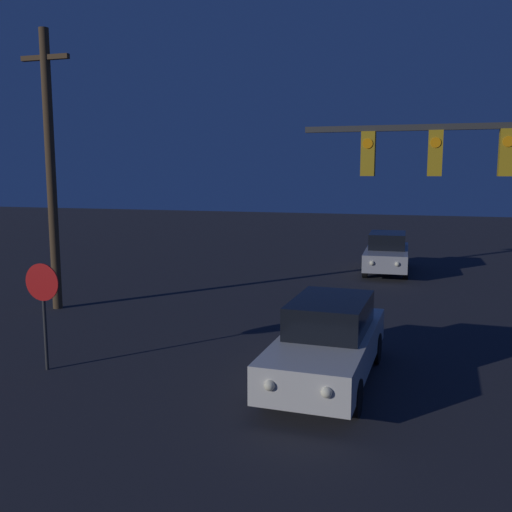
# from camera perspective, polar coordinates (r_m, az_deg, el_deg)

# --- Properties ---
(car_near) EXTENTS (1.83, 4.82, 1.63)m
(car_near) POSITION_cam_1_polar(r_m,az_deg,el_deg) (11.39, 7.23, -8.41)
(car_near) COLOR beige
(car_near) RESTS_ON ground_plane
(car_far) EXTENTS (1.85, 4.82, 1.63)m
(car_far) POSITION_cam_1_polar(r_m,az_deg,el_deg) (24.12, 12.96, 0.35)
(car_far) COLOR #99999E
(car_far) RESTS_ON ground_plane
(traffic_signal_mast) EXTENTS (5.35, 0.30, 5.66)m
(traffic_signal_mast) POSITION_cam_1_polar(r_m,az_deg,el_deg) (12.09, 22.23, 6.91)
(traffic_signal_mast) COLOR #2D2D2D
(traffic_signal_mast) RESTS_ON ground_plane
(stop_sign) EXTENTS (0.78, 0.07, 2.26)m
(stop_sign) POSITION_cam_1_polar(r_m,az_deg,el_deg) (12.52, -20.52, -3.71)
(stop_sign) COLOR #2D2D2D
(stop_sign) RESTS_ON ground_plane
(utility_pole) EXTENTS (1.55, 0.28, 8.16)m
(utility_pole) POSITION_cam_1_polar(r_m,az_deg,el_deg) (17.99, -19.84, 8.31)
(utility_pole) COLOR #4C3823
(utility_pole) RESTS_ON ground_plane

